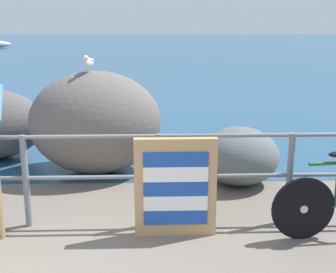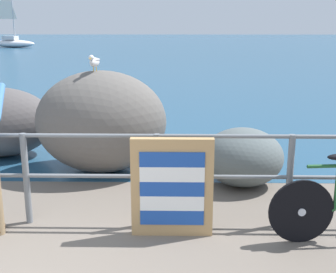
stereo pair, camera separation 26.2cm
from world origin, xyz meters
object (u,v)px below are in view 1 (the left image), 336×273
object	(u,v)px
folded_deckchair_stack	(175,187)
breakwater_boulder_right	(239,156)
breakwater_boulder_main	(96,123)
seagull	(89,62)

from	to	relation	value
folded_deckchair_stack	breakwater_boulder_right	size ratio (longest dim) A/B	0.95
breakwater_boulder_main	seagull	bearing A→B (deg)	-113.75
seagull	folded_deckchair_stack	bearing A→B (deg)	39.67
folded_deckchair_stack	seagull	distance (m)	2.52
folded_deckchair_stack	seagull	size ratio (longest dim) A/B	3.04
breakwater_boulder_right	seagull	world-z (taller)	seagull
folded_deckchair_stack	breakwater_boulder_right	distance (m)	1.78
seagull	breakwater_boulder_right	bearing A→B (deg)	87.47
folded_deckchair_stack	breakwater_boulder_right	bearing A→B (deg)	57.84
breakwater_boulder_main	breakwater_boulder_right	bearing A→B (deg)	-15.86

